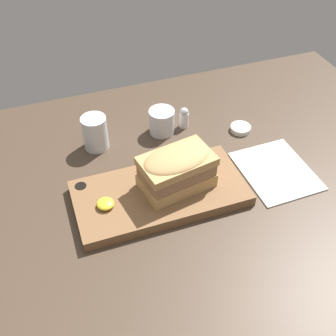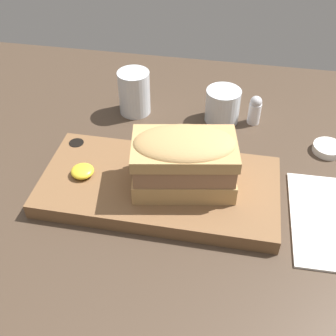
{
  "view_description": "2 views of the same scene",
  "coord_description": "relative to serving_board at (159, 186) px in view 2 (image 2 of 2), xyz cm",
  "views": [
    {
      "loc": [
        -21.63,
        -62.59,
        73.07
      ],
      "look_at": [
        1.21,
        2.11,
        8.52
      ],
      "focal_mm": 45.0,
      "sensor_mm": 36.0,
      "label": 1
    },
    {
      "loc": [
        9.06,
        -48.7,
        51.76
      ],
      "look_at": [
        0.35,
        -1.94,
        9.37
      ],
      "focal_mm": 45.0,
      "sensor_mm": 36.0,
      "label": 2
    }
  ],
  "objects": [
    {
      "name": "condiment_dish",
      "position": [
        28.61,
        16.04,
        -0.63
      ],
      "size": [
        5.48,
        5.48,
        1.39
      ],
      "color": "white",
      "rests_on": "dining_table"
    },
    {
      "name": "water_glass",
      "position": [
        -9.65,
        22.45,
        2.6
      ],
      "size": [
        6.42,
        6.42,
        9.03
      ],
      "color": "silver",
      "rests_on": "dining_table"
    },
    {
      "name": "salt_shaker",
      "position": [
        14.72,
        22.92,
        1.75
      ],
      "size": [
        2.49,
        2.49,
        6.04
      ],
      "color": "white",
      "rests_on": "dining_table"
    },
    {
      "name": "wine_glass",
      "position": [
        8.33,
        22.76,
        1.81
      ],
      "size": [
        6.87,
        6.87,
        6.75
      ],
      "color": "silver",
      "rests_on": "dining_table"
    },
    {
      "name": "dining_table",
      "position": [
        1.54,
        -0.16,
        -2.32
      ],
      "size": [
        143.9,
        95.88,
        2.0
      ],
      "color": "#423326",
      "rests_on": "ground"
    },
    {
      "name": "serving_board",
      "position": [
        0.0,
        0.0,
        0.0
      ],
      "size": [
        38.73,
        19.0,
        2.71
      ],
      "color": "brown",
      "rests_on": "dining_table"
    },
    {
      "name": "mustard_dollop",
      "position": [
        -12.63,
        -1.05,
        2.08
      ],
      "size": [
        3.8,
        3.8,
        1.52
      ],
      "color": "yellow",
      "rests_on": "serving_board"
    },
    {
      "name": "sandwich",
      "position": [
        4.03,
        -0.58,
        6.51
      ],
      "size": [
        17.32,
        12.24,
        9.66
      ],
      "rotation": [
        0.0,
        0.0,
        0.18
      ],
      "color": "tan",
      "rests_on": "serving_board"
    }
  ]
}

